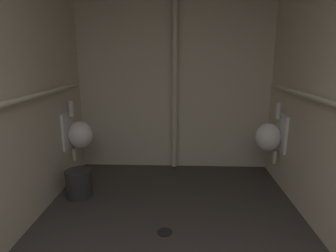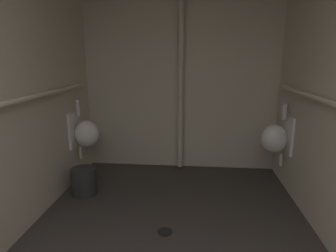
{
  "view_description": "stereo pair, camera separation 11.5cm",
  "coord_description": "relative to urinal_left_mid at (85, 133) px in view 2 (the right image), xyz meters",
  "views": [
    {
      "loc": [
        0.07,
        -0.05,
        1.53
      ],
      "look_at": [
        -0.02,
        2.16,
        0.99
      ],
      "focal_mm": 30.31,
      "sensor_mm": 36.0,
      "label": 1
    },
    {
      "loc": [
        0.19,
        -0.05,
        1.53
      ],
      "look_at": [
        -0.02,
        2.16,
        0.99
      ],
      "focal_mm": 30.31,
      "sensor_mm": 36.0,
      "label": 2
    }
  ],
  "objects": [
    {
      "name": "urinal_right_mid",
      "position": [
        2.3,
        -0.0,
        0.0
      ],
      "size": [
        0.32,
        0.3,
        0.76
      ],
      "color": "white"
    },
    {
      "name": "waste_bin",
      "position": [
        0.11,
        -0.4,
        -0.46
      ],
      "size": [
        0.28,
        0.28,
        0.31
      ],
      "primitive_type": "cylinder",
      "color": "#2D2D2D",
      "rests_on": "ground"
    },
    {
      "name": "supply_pipe_left",
      "position": [
        -0.09,
        -1.34,
        0.57
      ],
      "size": [
        0.06,
        3.14,
        0.06
      ],
      "color": "beige"
    },
    {
      "name": "floor_drain",
      "position": [
        1.1,
        -1.04,
        -0.61
      ],
      "size": [
        0.14,
        0.14,
        0.01
      ],
      "primitive_type": "cylinder",
      "color": "black",
      "rests_on": "ground"
    },
    {
      "name": "standpipe_back_wall",
      "position": [
        1.16,
        0.48,
        0.76
      ],
      "size": [
        0.07,
        0.07,
        2.7
      ],
      "primitive_type": "cylinder",
      "color": "beige",
      "rests_on": "ground"
    },
    {
      "name": "wall_back",
      "position": [
        1.15,
        0.59,
        0.76
      ],
      "size": [
        2.72,
        0.06,
        2.75
      ],
      "primitive_type": "cube",
      "color": "beige",
      "rests_on": "ground"
    },
    {
      "name": "urinal_left_mid",
      "position": [
        0.0,
        0.0,
        0.0
      ],
      "size": [
        0.32,
        0.3,
        0.76
      ],
      "color": "white"
    }
  ]
}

